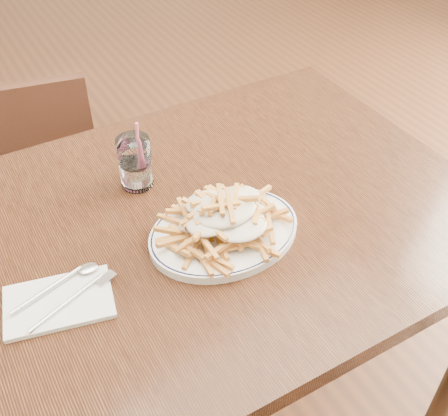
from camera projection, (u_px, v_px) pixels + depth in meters
table at (185, 251)px, 1.13m from camera, size 1.20×0.80×0.75m
chair_far at (38, 172)px, 1.71m from camera, size 0.42×0.42×0.78m
fries_plate at (224, 232)px, 1.05m from camera, size 0.35×0.32×0.02m
loaded_fries at (224, 214)px, 1.02m from camera, size 0.26×0.23×0.07m
napkin at (59, 302)px, 0.93m from camera, size 0.20×0.15×0.01m
cutlery at (57, 297)px, 0.93m from camera, size 0.19×0.12×0.01m
water_glass at (136, 165)px, 1.14m from camera, size 0.07×0.07×0.15m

